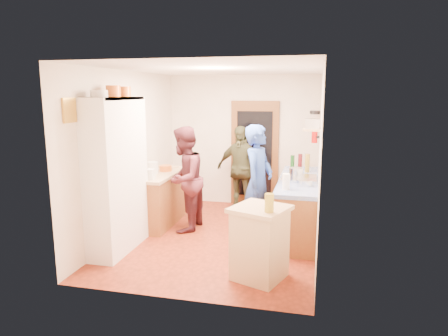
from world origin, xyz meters
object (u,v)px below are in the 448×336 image
(person_back, at_px, (241,169))
(island_base, at_px, (260,245))
(hutch_body, at_px, (117,175))
(person_left, at_px, (187,179))
(person_hob, at_px, (259,183))
(right_counter_base, at_px, (298,208))

(person_back, bearing_deg, island_base, -58.70)
(hutch_body, relative_size, person_back, 1.33)
(island_base, distance_m, person_left, 2.13)
(person_hob, distance_m, person_left, 1.23)
(person_left, height_order, person_back, person_left)
(right_counter_base, height_order, person_back, person_back)
(hutch_body, xyz_separation_m, right_counter_base, (2.50, 1.30, -0.68))
(hutch_body, xyz_separation_m, person_left, (0.69, 1.05, -0.24))
(person_hob, height_order, person_back, person_hob)
(person_hob, bearing_deg, person_back, 36.44)
(right_counter_base, distance_m, island_base, 1.81)
(island_base, bearing_deg, person_hob, 98.51)
(right_counter_base, bearing_deg, person_hob, -145.78)
(hutch_body, bearing_deg, person_left, 56.43)
(hutch_body, xyz_separation_m, island_base, (2.12, -0.47, -0.67))
(person_back, bearing_deg, hutch_body, -105.55)
(person_back, bearing_deg, person_hob, -51.95)
(island_base, relative_size, person_back, 0.52)
(person_left, distance_m, person_back, 1.38)
(island_base, xyz_separation_m, person_left, (-1.43, 1.51, 0.43))
(right_counter_base, xyz_separation_m, person_left, (-1.81, -0.25, 0.44))
(person_left, bearing_deg, island_base, 46.05)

